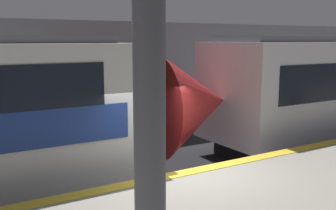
# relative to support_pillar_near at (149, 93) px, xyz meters

# --- Properties ---
(station_rear_barrier) EXTENTS (50.00, 0.15, 4.15)m
(station_rear_barrier) POSITION_rel_support_pillar_near_xyz_m (1.86, 8.88, -0.84)
(station_rear_barrier) COLOR gray
(station_rear_barrier) RESTS_ON ground
(support_pillar_near) EXTENTS (0.37, 0.37, 3.74)m
(support_pillar_near) POSITION_rel_support_pillar_near_xyz_m (0.00, 0.00, 0.00)
(support_pillar_near) COLOR #56565B
(support_pillar_near) RESTS_ON platform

